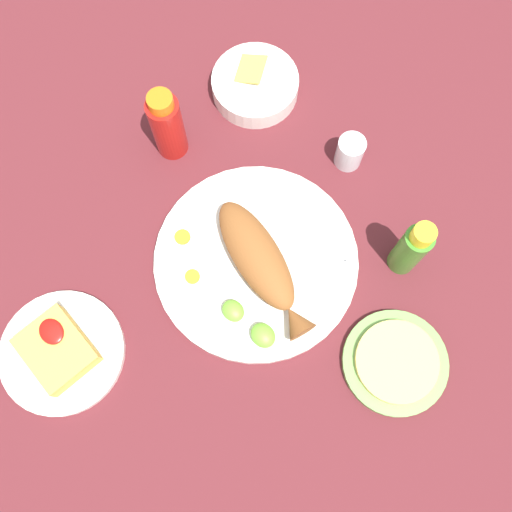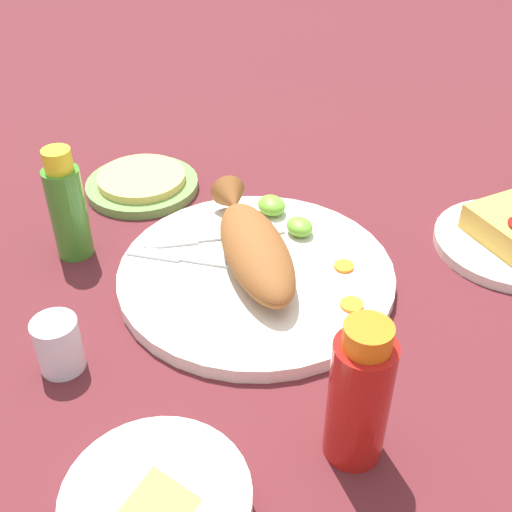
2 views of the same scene
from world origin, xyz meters
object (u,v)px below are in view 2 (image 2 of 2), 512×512
object	(u,v)px
tortilla_plate	(142,186)
hot_sauce_bottle_green	(67,207)
guacamole_bowl	(158,506)
fork_near	(188,259)
hot_sauce_bottle_red	(359,396)
salt_cup	(59,347)
fork_far	(205,239)
fried_fish	(253,245)
main_plate	(256,275)
side_plate_fries	(511,243)

from	to	relation	value
tortilla_plate	hot_sauce_bottle_green	bearing A→B (deg)	-48.67
guacamole_bowl	fork_near	bearing A→B (deg)	154.27
hot_sauce_bottle_red	salt_cup	world-z (taller)	hot_sauce_bottle_red
salt_cup	guacamole_bowl	world-z (taller)	salt_cup
fork_near	tortilla_plate	distance (m)	0.22
hot_sauce_bottle_green	tortilla_plate	xyz separation A→B (m)	(-0.11, 0.13, -0.06)
fork_far	salt_cup	world-z (taller)	salt_cup
fork_near	fork_far	bearing A→B (deg)	-99.74
fork_far	salt_cup	bearing A→B (deg)	45.77
fried_fish	fork_near	bearing A→B (deg)	-108.65
fork_near	tortilla_plate	size ratio (longest dim) A/B	0.89
main_plate	fork_far	world-z (taller)	fork_far
guacamole_bowl	main_plate	bearing A→B (deg)	139.43
fork_near	guacamole_bowl	bearing A→B (deg)	104.29
fried_fish	tortilla_plate	distance (m)	0.27
salt_cup	main_plate	bearing A→B (deg)	98.68
fork_near	hot_sauce_bottle_red	size ratio (longest dim) A/B	0.96
fork_far	side_plate_fries	xyz separation A→B (m)	(0.17, 0.37, -0.01)
tortilla_plate	fried_fish	bearing A→B (deg)	13.09
main_plate	salt_cup	xyz separation A→B (m)	(0.04, -0.25, 0.02)
fried_fish	fork_far	distance (m)	0.08
fork_near	tortilla_plate	bearing A→B (deg)	-52.89
fork_near	salt_cup	world-z (taller)	salt_cup
side_plate_fries	guacamole_bowl	world-z (taller)	guacamole_bowl
tortilla_plate	main_plate	bearing A→B (deg)	11.92
main_plate	fried_fish	distance (m)	0.04
hot_sauce_bottle_green	guacamole_bowl	distance (m)	0.42
hot_sauce_bottle_green	tortilla_plate	size ratio (longest dim) A/B	0.89
fried_fish	fork_far	xyz separation A→B (m)	(-0.07, -0.03, -0.02)
fork_far	tortilla_plate	distance (m)	0.19
main_plate	side_plate_fries	distance (m)	0.35
hot_sauce_bottle_green	salt_cup	bearing A→B (deg)	-17.52
hot_sauce_bottle_red	salt_cup	xyz separation A→B (m)	(-0.23, -0.22, -0.05)
hot_sauce_bottle_green	main_plate	bearing A→B (deg)	49.63
guacamole_bowl	tortilla_plate	distance (m)	0.55
tortilla_plate	hot_sauce_bottle_red	bearing A→B (deg)	2.91
fork_far	salt_cup	xyz separation A→B (m)	(0.12, -0.22, 0.01)
salt_cup	guacamole_bowl	xyz separation A→B (m)	(0.21, 0.03, -0.00)
hot_sauce_bottle_green	side_plate_fries	bearing A→B (deg)	64.62
fork_near	hot_sauce_bottle_red	xyz separation A→B (m)	(0.32, 0.04, 0.05)
fork_near	guacamole_bowl	world-z (taller)	guacamole_bowl
guacamole_bowl	tortilla_plate	bearing A→B (deg)	163.16
main_plate	hot_sauce_bottle_red	distance (m)	0.27
fried_fish	fork_near	size ratio (longest dim) A/B	1.71
hot_sauce_bottle_red	fork_near	bearing A→B (deg)	-173.11
main_plate	fried_fish	world-z (taller)	fried_fish
guacamole_bowl	hot_sauce_bottle_red	bearing A→B (deg)	86.70
fork_far	tortilla_plate	size ratio (longest dim) A/B	1.08
fried_fish	hot_sauce_bottle_red	size ratio (longest dim) A/B	1.65
main_plate	fork_far	xyz separation A→B (m)	(-0.08, -0.03, 0.01)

